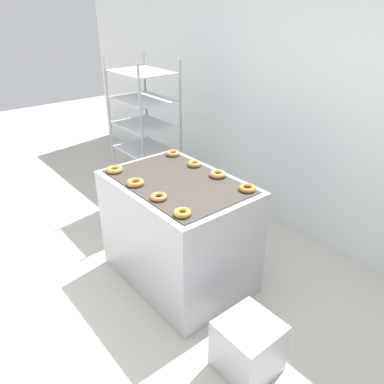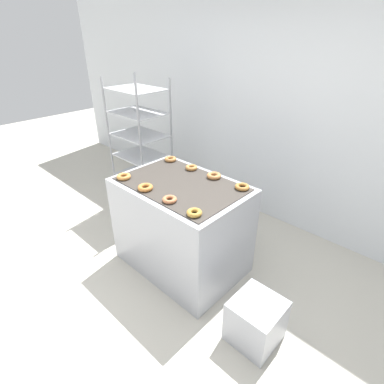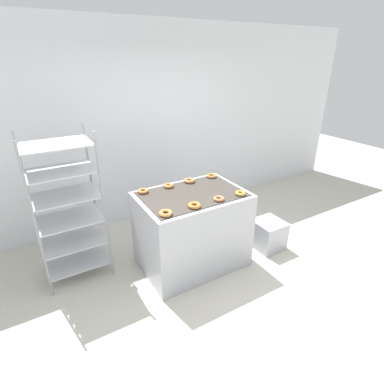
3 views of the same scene
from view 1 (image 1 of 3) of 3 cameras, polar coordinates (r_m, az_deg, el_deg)
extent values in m
plane|color=beige|center=(3.19, -11.93, -17.13)|extent=(14.00, 14.00, 0.00)
cube|color=silver|center=(3.80, 15.97, 13.99)|extent=(8.00, 0.05, 2.80)
cube|color=#A8AAB2|center=(3.16, -2.11, -6.05)|extent=(1.20, 0.83, 0.93)
cube|color=#38332D|center=(2.94, -2.27, 1.66)|extent=(1.10, 0.73, 0.01)
cube|color=#262628|center=(2.66, -4.28, -8.45)|extent=(0.12, 0.07, 0.10)
cylinder|color=gray|center=(4.35, -12.15, 8.38)|extent=(0.02, 0.02, 1.69)
cylinder|color=gray|center=(3.81, -7.43, 6.09)|extent=(0.02, 0.02, 1.69)
cylinder|color=gray|center=(4.58, -6.81, 9.71)|extent=(0.02, 0.02, 1.69)
cylinder|color=gray|center=(4.06, -1.68, 7.66)|extent=(0.02, 0.02, 1.69)
cube|color=#B7BABF|center=(4.45, -6.60, -0.20)|extent=(0.66, 0.48, 0.01)
cube|color=#B7BABF|center=(4.33, -6.80, 3.06)|extent=(0.66, 0.48, 0.01)
cube|color=#B7BABF|center=(4.23, -7.00, 6.51)|extent=(0.66, 0.48, 0.01)
cube|color=#B7BABF|center=(4.14, -7.21, 10.10)|extent=(0.66, 0.48, 0.01)
cube|color=#B7BABF|center=(4.07, -7.44, 13.84)|extent=(0.66, 0.48, 0.01)
cube|color=#B7BABF|center=(4.02, -7.69, 17.70)|extent=(0.66, 0.48, 0.01)
cube|color=#A8AAB2|center=(2.65, 8.53, -22.24)|extent=(0.36, 0.37, 0.38)
torus|color=#BE7D3B|center=(3.15, -11.68, 3.37)|extent=(0.13, 0.13, 0.04)
torus|color=#BD7334|center=(2.89, -8.62, 1.44)|extent=(0.13, 0.13, 0.04)
torus|color=#B66C44|center=(2.66, -5.08, -0.75)|extent=(0.12, 0.12, 0.03)
torus|color=#A97D32|center=(2.45, -1.48, -3.18)|extent=(0.12, 0.12, 0.04)
torus|color=#AC703A|center=(3.43, -2.90, 5.91)|extent=(0.13, 0.13, 0.04)
torus|color=#AE753A|center=(3.20, 0.37, 4.32)|extent=(0.12, 0.12, 0.04)
torus|color=#B97943|center=(3.01, 3.97, 2.75)|extent=(0.14, 0.14, 0.04)
torus|color=#AA7033|center=(2.80, 8.43, 0.59)|extent=(0.13, 0.13, 0.04)
camera|label=2|loc=(0.40, -56.45, 13.99)|focal=28.00mm
camera|label=3|loc=(3.80, -58.87, 17.35)|focal=28.00mm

